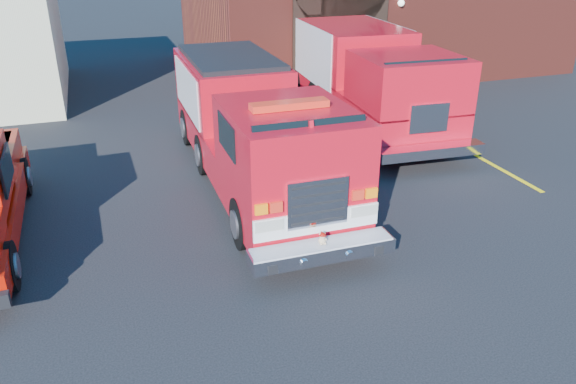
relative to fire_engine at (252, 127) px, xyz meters
name	(u,v)px	position (x,y,z in m)	size (l,w,h in m)	color
ground	(269,226)	(-0.34, -2.30, -1.39)	(100.00, 100.00, 0.00)	black
parking_stripe_near	(501,169)	(6.16, -1.30, -1.39)	(0.12, 3.00, 0.01)	yellow
parking_stripe_mid	(436,133)	(6.16, 1.70, -1.39)	(0.12, 3.00, 0.01)	yellow
parking_stripe_far	(388,107)	(6.16, 4.70, -1.39)	(0.12, 3.00, 0.01)	yellow
fire_engine	(252,127)	(0.00, 0.00, 0.00)	(2.56, 8.74, 2.69)	black
secondary_truck	(363,73)	(4.58, 3.59, 0.16)	(3.24, 8.91, 2.84)	black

